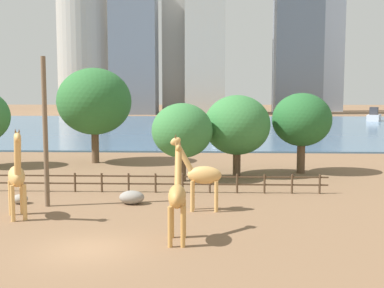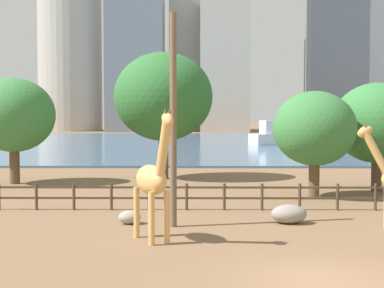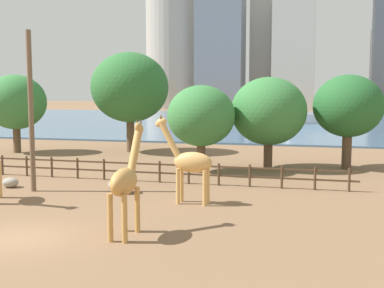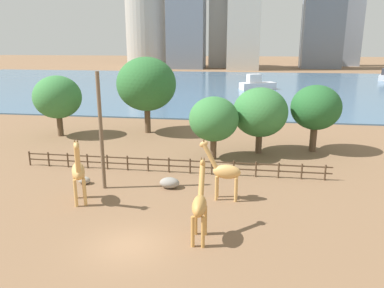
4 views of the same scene
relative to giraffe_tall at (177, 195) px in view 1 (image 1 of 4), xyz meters
The scene contains 19 objects.
ground_plane 78.76m from the giraffe_tall, 92.74° to the left, with size 400.00×400.00×0.00m, color brown.
harbor_water 75.76m from the giraffe_tall, 92.84° to the left, with size 180.00×86.00×0.20m, color #476B8C.
giraffe_tall is the anchor object (origin of this frame).
giraffe_companion 9.49m from the giraffe_tall, 157.29° to the left, with size 1.85×2.88×4.88m.
giraffe_young 5.81m from the giraffe_tall, 80.37° to the left, with size 2.99×0.86×4.33m.
utility_pole 10.63m from the giraffe_tall, 141.49° to the left, with size 0.28×0.28×8.75m, color brown.
boulder_near_fence 8.10m from the giraffe_tall, 114.17° to the left, with size 1.50×1.08×0.81m, color gray.
boulder_by_pole 12.37m from the giraffe_tall, 144.82° to the left, with size 0.94×0.76×0.57m, color gray.
enclosure_fence 11.41m from the giraffe_tall, 110.04° to the left, with size 26.12×0.14×1.30m.
tree_left_large 18.14m from the giraffe_tall, 78.42° to the left, with size 5.34×5.34×6.52m.
tree_right_tall 26.54m from the giraffe_tall, 111.38° to the left, with size 7.04×7.04×9.06m.
tree_left_small 15.09m from the giraffe_tall, 92.50° to the left, with size 4.59×4.59×5.92m.
tree_right_small 21.27m from the giraffe_tall, 64.65° to the left, with size 4.90×4.90×6.68m.
boat_ferry 103.80m from the giraffe_tall, 66.95° to the left, with size 5.49×7.99×3.32m.
boat_sailboat 68.05m from the giraffe_tall, 86.42° to the left, with size 8.47×5.93×3.52m.
skyline_tower_glass 140.32m from the giraffe_tall, 99.72° to the left, with size 14.91×10.51×44.11m, color slate.
skyline_block_left 149.49m from the giraffe_tall, 93.63° to the left, with size 11.14×8.46×56.09m, color #ADA89E.
skyline_block_right 153.83m from the giraffe_tall, 106.26° to the left, with size 17.48×17.48×58.09m, color #ADA89E.
skyline_tower_short 153.12m from the giraffe_tall, 77.98° to the left, with size 15.81×9.95×68.34m, color slate.
Camera 1 is at (5.21, -19.67, 6.59)m, focal length 45.00 mm.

